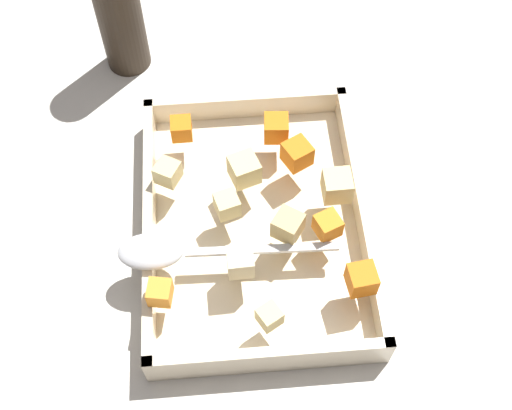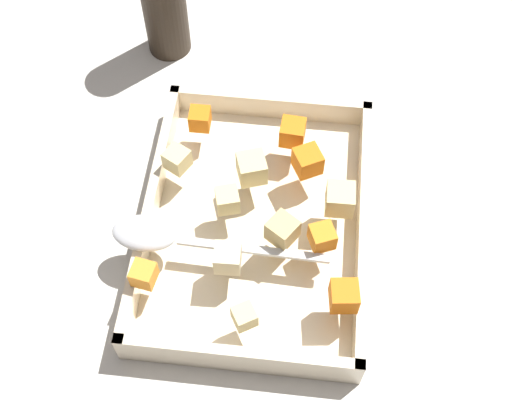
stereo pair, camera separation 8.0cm
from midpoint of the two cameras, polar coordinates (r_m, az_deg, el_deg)
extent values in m
plane|color=beige|center=(0.86, 3.56, -1.94)|extent=(4.00, 4.00, 0.00)
cube|color=beige|center=(0.85, 2.68, -2.16)|extent=(0.37, 0.28, 0.01)
cube|color=beige|center=(0.83, 11.80, -2.09)|extent=(0.37, 0.01, 0.04)
cube|color=beige|center=(0.84, -6.26, -0.41)|extent=(0.37, 0.01, 0.04)
cube|color=beige|center=(0.75, 1.58, -13.10)|extent=(0.01, 0.28, 0.04)
cube|color=beige|center=(0.93, 3.69, 8.28)|extent=(0.01, 0.28, 0.04)
cube|color=orange|center=(0.76, -6.62, -6.16)|extent=(0.03, 0.03, 0.03)
cube|color=orange|center=(0.78, 8.59, -2.95)|extent=(0.04, 0.04, 0.03)
cube|color=orange|center=(0.86, 5.80, 5.99)|extent=(0.03, 0.03, 0.03)
cube|color=orange|center=(0.83, 7.16, 3.53)|extent=(0.04, 0.04, 0.03)
cube|color=orange|center=(0.87, -2.21, 7.18)|extent=(0.03, 0.03, 0.03)
cube|color=orange|center=(0.75, 10.57, -7.91)|extent=(0.03, 0.03, 0.03)
cube|color=#E0CC89|center=(0.80, 0.38, 0.21)|extent=(0.03, 0.03, 0.03)
cube|color=tan|center=(0.78, 5.20, -2.40)|extent=(0.04, 0.04, 0.03)
cube|color=beige|center=(0.76, 0.55, -4.79)|extent=(0.03, 0.03, 0.03)
cube|color=#E0CC89|center=(0.73, 2.13, -9.77)|extent=(0.03, 0.03, 0.02)
cube|color=#E0CC89|center=(0.81, 10.00, 0.28)|extent=(0.03, 0.03, 0.03)
cube|color=#E0CC89|center=(0.82, 2.40, 2.95)|extent=(0.04, 0.04, 0.03)
cube|color=#E0CC89|center=(0.83, -4.06, 3.71)|extent=(0.04, 0.04, 0.03)
ellipsoid|color=silver|center=(0.79, -6.68, -2.63)|extent=(0.05, 0.08, 0.02)
cube|color=silver|center=(0.78, 2.66, -4.07)|extent=(0.02, 0.18, 0.01)
camera|label=1|loc=(0.04, -87.14, 4.65)|focal=46.84mm
camera|label=2|loc=(0.04, 92.86, -4.65)|focal=46.84mm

